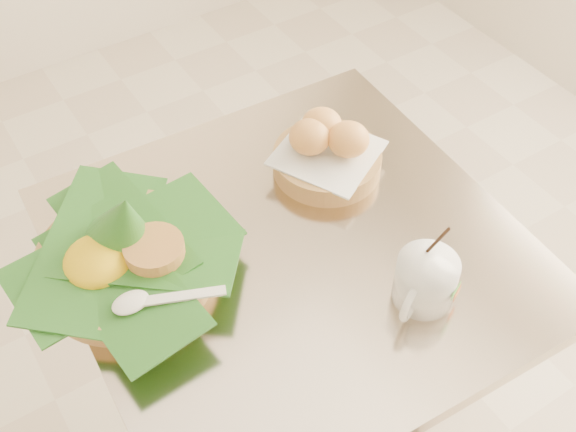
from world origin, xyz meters
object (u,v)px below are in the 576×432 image
rice_basket (124,254)px  coffee_mug (425,280)px  bread_basket (327,151)px  cafe_table (294,324)px

rice_basket → coffee_mug: size_ratio=2.16×
bread_basket → coffee_mug: coffee_mug is taller
bread_basket → coffee_mug: 0.32m
cafe_table → rice_basket: rice_basket is taller
cafe_table → bread_basket: (0.15, 0.12, 0.26)m
coffee_mug → cafe_table: bearing=119.6°
cafe_table → bread_basket: bearing=40.1°
cafe_table → bread_basket: size_ratio=3.42×
cafe_table → rice_basket: bearing=158.8°
bread_basket → coffee_mug: (-0.04, -0.31, 0.00)m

